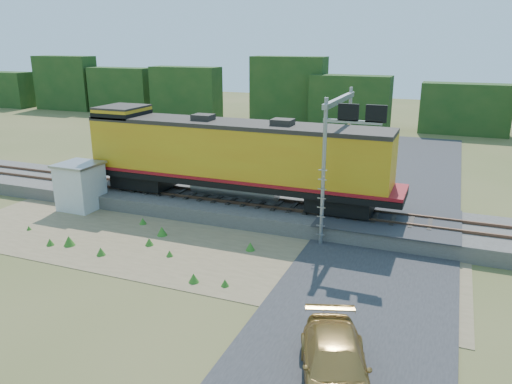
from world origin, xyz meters
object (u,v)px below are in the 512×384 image
at_px(shed, 80,186).
at_px(locomotive, 230,156).
at_px(signal_gantry, 343,130).
at_px(car, 335,365).

bearing_deg(shed, locomotive, 18.29).
bearing_deg(signal_gantry, locomotive, 174.14).
relative_size(shed, car, 0.59).
distance_m(signal_gantry, car, 13.34).
height_order(locomotive, signal_gantry, signal_gantry).
height_order(signal_gantry, car, signal_gantry).
relative_size(locomotive, shed, 6.82).
xyz_separation_m(locomotive, car, (9.19, -12.86, -2.69)).
bearing_deg(signal_gantry, shed, -172.35).
xyz_separation_m(locomotive, shed, (-8.51, -2.69, -1.97)).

